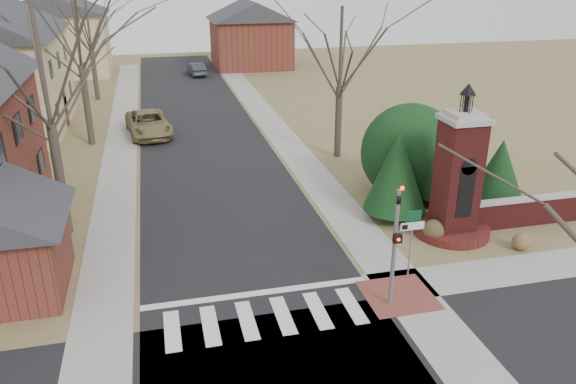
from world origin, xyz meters
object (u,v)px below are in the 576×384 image
object	(u,v)px
brick_gate_monument	(456,187)
traffic_signal_pole	(396,237)
sign_post	(412,231)
distant_car	(196,69)
pickup_truck	(148,124)

from	to	relation	value
brick_gate_monument	traffic_signal_pole	bearing A→B (deg)	-136.76
sign_post	distant_car	xyz separation A→B (m)	(-3.99, 41.88, -1.30)
traffic_signal_pole	brick_gate_monument	world-z (taller)	brick_gate_monument
sign_post	brick_gate_monument	world-z (taller)	brick_gate_monument
traffic_signal_pole	sign_post	bearing A→B (deg)	47.57
pickup_truck	distant_car	bearing A→B (deg)	69.23
brick_gate_monument	distant_car	distance (m)	39.60
sign_post	brick_gate_monument	distance (m)	4.55
sign_post	pickup_truck	distance (m)	23.10
sign_post	distant_car	size ratio (longest dim) A/B	0.70
brick_gate_monument	pickup_truck	distance (m)	22.10
brick_gate_monument	pickup_truck	world-z (taller)	brick_gate_monument
traffic_signal_pole	distant_car	size ratio (longest dim) A/B	1.15
traffic_signal_pole	sign_post	xyz separation A→B (m)	(1.29, 1.41, -0.64)
distant_car	sign_post	bearing A→B (deg)	88.70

